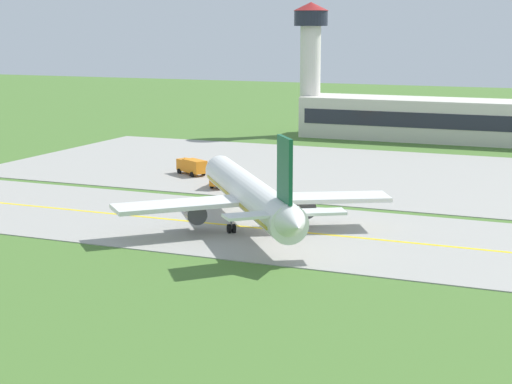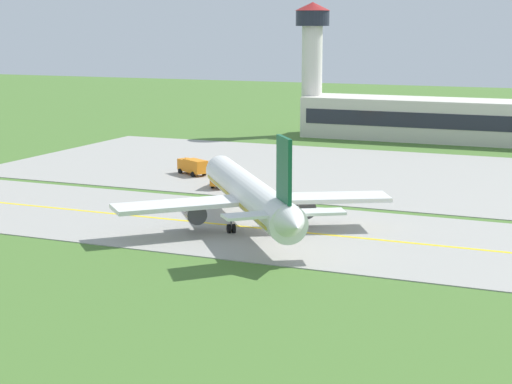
{
  "view_description": "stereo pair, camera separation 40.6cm",
  "coord_description": "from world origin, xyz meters",
  "px_view_note": "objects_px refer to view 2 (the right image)",
  "views": [
    {
      "loc": [
        37.32,
        -91.08,
        23.48
      ],
      "look_at": [
        -1.89,
        1.8,
        4.0
      ],
      "focal_mm": 60.73,
      "sensor_mm": 36.0,
      "label": 1
    },
    {
      "loc": [
        37.69,
        -90.92,
        23.48
      ],
      "look_at": [
        -1.89,
        1.8,
        4.0
      ],
      "focal_mm": 60.73,
      "sensor_mm": 36.0,
      "label": 2
    }
  ],
  "objects_px": {
    "service_truck_fuel": "(223,177)",
    "control_tower": "(312,56)",
    "service_truck_baggage": "(193,166)",
    "airplane_lead": "(250,195)"
  },
  "relations": [
    {
      "from": "service_truck_fuel",
      "to": "control_tower",
      "type": "relative_size",
      "value": 0.22
    },
    {
      "from": "service_truck_fuel",
      "to": "control_tower",
      "type": "xyz_separation_m",
      "value": [
        -8.9,
        63.91,
        15.44
      ]
    },
    {
      "from": "service_truck_baggage",
      "to": "service_truck_fuel",
      "type": "distance_m",
      "value": 11.5
    },
    {
      "from": "service_truck_baggage",
      "to": "control_tower",
      "type": "relative_size",
      "value": 0.22
    },
    {
      "from": "service_truck_baggage",
      "to": "airplane_lead",
      "type": "bearing_deg",
      "value": -52.64
    },
    {
      "from": "airplane_lead",
      "to": "service_truck_fuel",
      "type": "distance_m",
      "value": 27.21
    },
    {
      "from": "service_truck_fuel",
      "to": "control_tower",
      "type": "bearing_deg",
      "value": 97.92
    },
    {
      "from": "airplane_lead",
      "to": "service_truck_fuel",
      "type": "xyz_separation_m",
      "value": [
        -14.37,
        22.96,
        -2.6
      ]
    },
    {
      "from": "service_truck_fuel",
      "to": "control_tower",
      "type": "distance_m",
      "value": 66.35
    },
    {
      "from": "service_truck_fuel",
      "to": "airplane_lead",
      "type": "bearing_deg",
      "value": -57.96
    }
  ]
}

